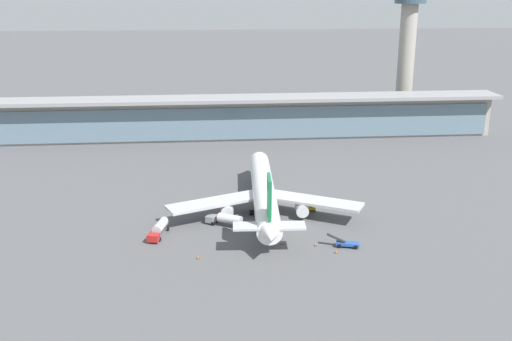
# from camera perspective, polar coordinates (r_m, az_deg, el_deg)

# --- Properties ---
(ground_plane) EXTENTS (1200.00, 1200.00, 0.00)m
(ground_plane) POSITION_cam_1_polar(r_m,az_deg,el_deg) (136.34, 0.68, -5.29)
(ground_plane) COLOR #515154
(airliner_on_stand) EXTENTS (46.27, 60.22, 16.04)m
(airliner_on_stand) POSITION_cam_1_polar(r_m,az_deg,el_deg) (141.92, 0.76, -2.16)
(airliner_on_stand) COLOR white
(airliner_on_stand) RESTS_ON ground
(service_truck_near_nose_blue) EXTENTS (6.92, 3.11, 2.70)m
(service_truck_near_nose_blue) POSITION_cam_1_polar(r_m,az_deg,el_deg) (126.74, 8.69, -6.94)
(service_truck_near_nose_blue) COLOR #234C9E
(service_truck_near_nose_blue) RESTS_ON ground
(service_truck_under_wing_red) EXTENTS (4.42, 8.89, 2.95)m
(service_truck_under_wing_red) POSITION_cam_1_polar(r_m,az_deg,el_deg) (132.01, -9.31, -5.52)
(service_truck_under_wing_red) COLOR #B21E1E
(service_truck_under_wing_red) RESTS_ON ground
(service_truck_mid_apron_yellow) EXTENTS (2.29, 6.89, 2.70)m
(service_truck_mid_apron_yellow) POSITION_cam_1_polar(r_m,az_deg,el_deg) (146.35, 5.29, -3.38)
(service_truck_mid_apron_yellow) COLOR yellow
(service_truck_mid_apron_yellow) RESTS_ON ground
(service_truck_by_tail_grey) EXTENTS (8.58, 6.23, 2.95)m
(service_truck_by_tail_grey) POSITION_cam_1_polar(r_m,az_deg,el_deg) (135.51, -2.94, -4.67)
(service_truck_by_tail_grey) COLOR gray
(service_truck_by_tail_grey) RESTS_ON ground
(terminal_building) EXTENTS (183.60, 12.80, 15.20)m
(terminal_building) POSITION_cam_1_polar(r_m,az_deg,el_deg) (210.49, -1.49, 5.19)
(terminal_building) COLOR #9E998E
(terminal_building) RESTS_ON ground
(control_tower) EXTENTS (12.00, 12.00, 57.93)m
(control_tower) POSITION_cam_1_polar(r_m,az_deg,el_deg) (243.07, 14.34, 12.02)
(control_tower) COLOR #9E998E
(control_tower) RESTS_ON ground
(safety_cone_alpha) EXTENTS (0.62, 0.62, 0.70)m
(safety_cone_alpha) POSITION_cam_1_polar(r_m,az_deg,el_deg) (121.10, -5.61, -8.28)
(safety_cone_alpha) COLOR orange
(safety_cone_alpha) RESTS_ON ground
(safety_cone_bravo) EXTENTS (0.62, 0.62, 0.70)m
(safety_cone_bravo) POSITION_cam_1_polar(r_m,az_deg,el_deg) (126.92, 2.52, -6.95)
(safety_cone_bravo) COLOR orange
(safety_cone_bravo) RESTS_ON ground
(safety_cone_charlie) EXTENTS (0.62, 0.62, 0.70)m
(safety_cone_charlie) POSITION_cam_1_polar(r_m,az_deg,el_deg) (124.01, 7.68, -7.71)
(safety_cone_charlie) COLOR orange
(safety_cone_charlie) RESTS_ON ground
(safety_cone_delta) EXTENTS (0.62, 0.62, 0.70)m
(safety_cone_delta) POSITION_cam_1_polar(r_m,az_deg,el_deg) (126.74, 5.73, -7.06)
(safety_cone_delta) COLOR orange
(safety_cone_delta) RESTS_ON ground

